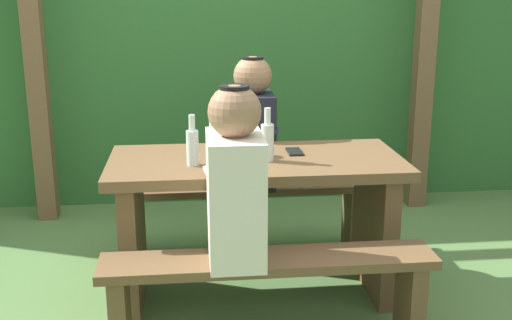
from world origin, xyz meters
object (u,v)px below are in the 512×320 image
bench_near (269,283)px  bottle_right (192,146)px  cell_phone (294,152)px  bench_far (247,204)px  drinking_glass (258,148)px  bottle_left (216,137)px  bottle_center (267,140)px  picnic_table (256,202)px  person_white_shirt (235,181)px  person_black_coat (253,127)px

bench_near → bottle_right: (-0.30, 0.40, 0.50)m
cell_phone → bench_far: bearing=114.7°
drinking_glass → bottle_left: bottle_left is taller
drinking_glass → bottle_left: size_ratio=0.32×
bottle_center → bench_far: bearing=94.8°
bench_near → bench_far: size_ratio=1.00×
bottle_left → cell_phone: (0.39, 0.05, -0.09)m
picnic_table → person_white_shirt: (-0.14, -0.50, 0.27)m
person_black_coat → bench_far: bearing=174.7°
person_black_coat → bench_near: bearing=-92.0°
bench_far → person_white_shirt: 1.10m
picnic_table → person_white_shirt: bearing=-105.4°
drinking_glass → bottle_left: 0.21m
bench_near → drinking_glass: size_ratio=18.19×
picnic_table → person_white_shirt: 0.58m
bench_far → person_white_shirt: bearing=-97.8°
bench_near → bottle_center: bottle_center is taller
bottle_right → person_white_shirt: bearing=-67.7°
person_black_coat → bottle_center: (0.01, -0.56, 0.06)m
bench_far → drinking_glass: drinking_glass is taller
picnic_table → person_black_coat: 0.56m
drinking_glass → bottle_right: bottle_right is taller
drinking_glass → bench_far: bearing=91.7°
bench_near → bench_far: bearing=90.0°
picnic_table → person_black_coat: (0.04, 0.50, 0.27)m
person_black_coat → cell_phone: bearing=-68.8°
bottle_left → cell_phone: bottle_left is taller
person_white_shirt → bottle_left: (-0.05, 0.53, 0.06)m
person_black_coat → bottle_center: 0.56m
picnic_table → bottle_center: (0.05, -0.06, 0.32)m
bottle_center → cell_phone: 0.22m
bottle_right → bench_near: bearing=-53.3°
bottle_left → person_white_shirt: bearing=-84.5°
person_black_coat → drinking_glass: (-0.02, -0.47, -0.00)m
bench_far → cell_phone: (0.20, -0.42, 0.41)m
picnic_table → person_white_shirt: person_white_shirt is taller
bench_near → bottle_left: size_ratio=5.76×
bottle_left → bottle_right: bearing=-131.7°
bench_near → drinking_glass: bearing=88.5°
bench_near → bottle_left: (-0.19, 0.53, 0.50)m
bench_near → bottle_right: bottle_right is taller
bench_far → person_white_shirt: (-0.14, -1.00, 0.45)m
drinking_glass → bottle_left: (-0.20, 0.00, 0.06)m
picnic_table → bottle_right: bearing=-162.3°
picnic_table → bottle_right: bottle_right is taller
bench_near → drinking_glass: (0.01, 0.53, 0.45)m
bench_near → person_black_coat: 1.09m
bench_far → bottle_right: (-0.30, -0.60, 0.50)m
drinking_glass → bottle_left: bearing=179.8°
picnic_table → person_white_shirt: size_ratio=1.95×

